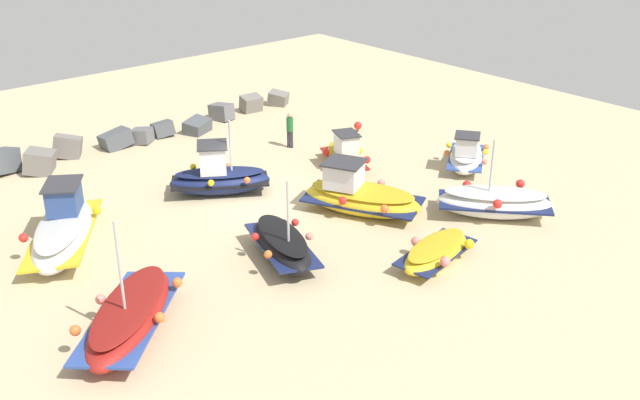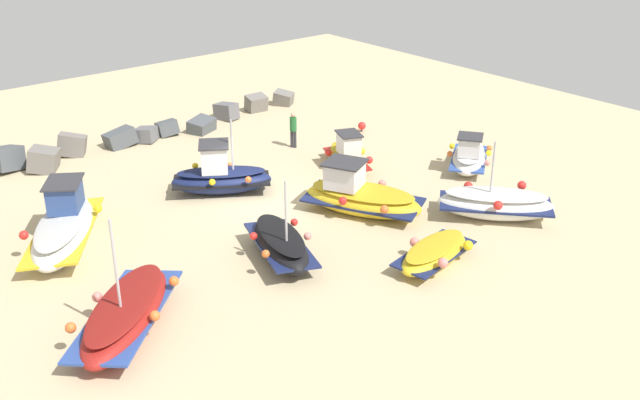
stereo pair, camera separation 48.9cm
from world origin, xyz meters
name	(u,v)px [view 1 (the left image)]	position (x,y,z in m)	size (l,w,h in m)	color
ground_plane	(260,202)	(0.00, 0.00, 0.00)	(45.48, 45.48, 0.00)	#C6B289
fishing_boat_0	(130,316)	(-8.16, -4.85, 0.54)	(4.98, 4.84, 3.71)	maroon
fishing_boat_1	(282,245)	(-2.24, -4.31, 0.55)	(2.69, 4.18, 3.16)	black
fishing_boat_2	(63,229)	(-7.40, 1.37, 0.68)	(4.60, 5.55, 2.16)	white
fishing_boat_3	(219,177)	(-0.70, 1.77, 0.69)	(4.29, 3.58, 3.10)	navy
fishing_boat_4	(360,196)	(2.38, -3.22, 0.66)	(3.72, 5.01, 2.02)	gold
fishing_boat_5	(345,155)	(5.05, 0.54, 0.55)	(2.41, 3.64, 1.71)	gold
fishing_boat_6	(466,155)	(9.07, -2.95, 0.56)	(3.70, 3.22, 1.67)	white
fishing_boat_7	(436,252)	(1.52, -7.83, 0.39)	(3.67, 2.09, 0.84)	gold
fishing_boat_8	(495,202)	(5.94, -6.84, 0.57)	(4.17, 4.41, 3.05)	white
person_walking	(290,128)	(4.82, 4.08, 0.97)	(0.32, 0.32, 1.69)	#2D2D38
breakwater_rocks	(122,137)	(-1.05, 9.46, 0.42)	(18.28, 2.75, 1.37)	slate
mooring_buoy_0	(358,126)	(8.83, 3.68, 0.30)	(0.39, 0.39, 0.50)	#3F3F42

